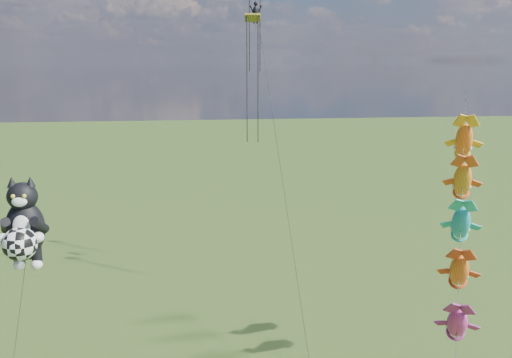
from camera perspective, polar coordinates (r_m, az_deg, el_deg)
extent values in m
cylinder|color=black|center=(31.59, -22.87, -14.52)|extent=(0.97, 2.62, 7.64)
ellipsoid|color=black|center=(31.05, -22.05, -4.58)|extent=(2.33, 2.11, 2.82)
ellipsoid|color=black|center=(30.56, -22.33, -1.62)|extent=(1.84, 1.75, 1.43)
cone|color=black|center=(30.53, -23.24, -0.27)|extent=(0.62, 0.62, 0.53)
cone|color=black|center=(30.30, -21.64, -0.22)|extent=(0.62, 0.62, 0.53)
ellipsoid|color=white|center=(30.06, -22.59, -2.11)|extent=(0.82, 0.58, 0.51)
ellipsoid|color=white|center=(30.37, -22.40, -4.45)|extent=(0.94, 0.59, 1.16)
sphere|color=gold|center=(30.00, -23.15, -1.61)|extent=(0.21, 0.21, 0.21)
sphere|color=gold|center=(29.86, -22.17, -1.59)|extent=(0.21, 0.21, 0.21)
sphere|color=white|center=(30.48, -23.98, -5.47)|extent=(0.53, 0.53, 0.53)
sphere|color=white|center=(30.04, -20.91, -5.47)|extent=(0.53, 0.53, 0.53)
sphere|color=white|center=(31.60, -22.63, -7.95)|extent=(0.56, 0.56, 0.56)
sphere|color=white|center=(31.38, -21.06, -7.97)|extent=(0.56, 0.56, 0.56)
sphere|color=white|center=(30.07, -22.55, -6.02)|extent=(1.66, 1.66, 1.66)
cylinder|color=black|center=(27.88, 19.65, -8.77)|extent=(6.80, 14.32, 15.75)
ellipsoid|color=#D8338C|center=(26.94, 19.48, -13.40)|extent=(1.85, 2.61, 2.46)
ellipsoid|color=orange|center=(27.92, 19.65, -8.60)|extent=(1.85, 2.61, 2.46)
ellipsoid|color=#1974BF|center=(29.08, 19.81, -4.16)|extent=(1.85, 2.61, 2.46)
ellipsoid|color=orange|center=(30.40, 19.95, -0.08)|extent=(1.85, 2.61, 2.46)
ellipsoid|color=red|center=(31.86, 20.08, 3.65)|extent=(1.85, 2.61, 2.46)
cylinder|color=black|center=(35.89, 2.40, 1.60)|extent=(1.00, 17.06, 22.00)
cube|color=#219813|center=(40.63, -0.33, 15.84)|extent=(1.13, 0.60, 0.58)
cylinder|color=black|center=(40.51, -0.87, 9.63)|extent=(0.08, 0.08, 8.78)
cylinder|color=black|center=(40.60, 0.22, 9.64)|extent=(0.08, 0.08, 8.78)
cylinder|color=black|center=(43.74, -0.64, 15.68)|extent=(0.08, 0.08, 7.96)
cylinder|color=black|center=(43.84, 0.43, 15.68)|extent=(0.08, 0.08, 7.96)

